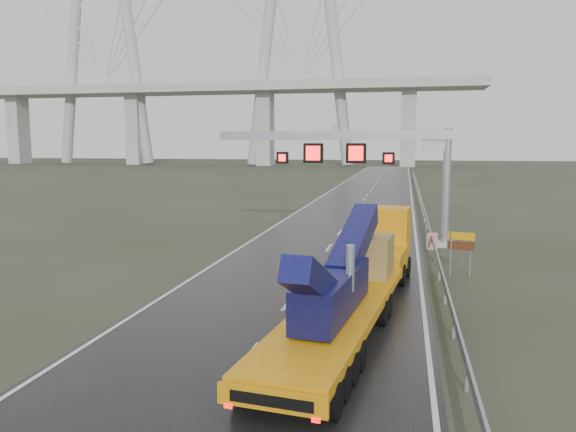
% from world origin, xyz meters
% --- Properties ---
extents(ground, '(400.00, 400.00, 0.00)m').
position_xyz_m(ground, '(0.00, 0.00, 0.00)').
color(ground, '#2F3223').
rests_on(ground, ground).
extents(road, '(11.00, 200.00, 0.02)m').
position_xyz_m(road, '(0.00, 40.00, 0.01)').
color(road, black).
rests_on(road, ground).
extents(guardrail, '(0.20, 140.00, 1.40)m').
position_xyz_m(guardrail, '(6.10, 30.00, 0.70)').
color(guardrail, gray).
rests_on(guardrail, ground).
extents(sign_gantry, '(14.90, 1.20, 7.42)m').
position_xyz_m(sign_gantry, '(2.10, 17.99, 5.61)').
color(sign_gantry, '#9C9B98').
rests_on(sign_gantry, ground).
extents(heavy_haul_truck, '(4.38, 17.04, 3.97)m').
position_xyz_m(heavy_haul_truck, '(2.86, 3.76, 1.54)').
color(heavy_haul_truck, '#E09D0C').
rests_on(heavy_haul_truck, ground).
extents(exit_sign_pair, '(1.23, 0.40, 2.17)m').
position_xyz_m(exit_sign_pair, '(7.10, 10.00, 1.52)').
color(exit_sign_pair, '#93949B').
rests_on(exit_sign_pair, ground).
extents(striped_barrier, '(0.65, 0.48, 0.98)m').
position_xyz_m(striped_barrier, '(6.10, 16.81, 0.49)').
color(striped_barrier, red).
rests_on(striped_barrier, ground).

